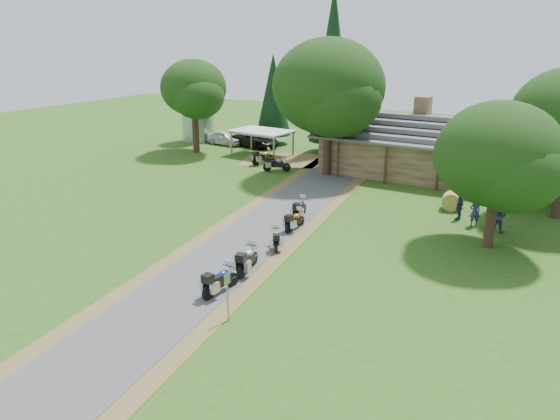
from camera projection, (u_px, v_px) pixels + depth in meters
The scene contains 24 objects.
ground at pixel (213, 267), 27.25m from camera, with size 120.00×120.00×0.00m, color #2C4F16.
driveway at pixel (248, 240), 30.78m from camera, with size 46.00×46.00×0.00m, color #4B4B4D.
lodge at pixel (454, 148), 43.40m from camera, with size 21.40×9.40×4.90m, color brown, non-canonical shape.
silo at pixel (197, 109), 58.02m from camera, with size 3.36×3.36×6.83m, color gray.
carport at pixel (262, 143), 51.73m from camera, with size 5.52×3.68×2.39m, color silver, non-canonical shape.
car_white_sedan at pixel (225, 136), 56.76m from camera, with size 5.40×2.28×1.80m, color silver.
car_dark_suv at pixel (255, 136), 55.64m from camera, with size 5.79×2.46×2.22m, color black.
motorcycle_row_a at pixel (220, 279), 24.34m from camera, with size 2.02×0.66×1.38m, color #112798, non-canonical shape.
motorcycle_row_b at pixel (247, 258), 26.54m from camera, with size 2.08×0.68×1.43m, color #A9ACB0, non-canonical shape.
motorcycle_row_c at pixel (276, 238), 29.52m from camera, with size 1.73×0.56×1.18m, color #C4950D, non-canonical shape.
motorcycle_row_d at pixel (295, 220), 32.25m from camera, with size 1.84×0.60×1.26m, color #C84C0E, non-canonical shape.
motorcycle_row_e at pixel (300, 208), 34.34m from camera, with size 1.94×0.63×1.33m, color black, non-canonical shape.
motorcycle_carport_a at pixel (263, 156), 48.29m from camera, with size 2.08×0.68×1.42m, color #C2B70A, non-canonical shape.
motorcycle_carport_b at pixel (277, 163), 45.81m from camera, with size 2.07×0.67×1.42m, color slate, non-canonical shape.
person_a at pixel (475, 209), 32.78m from camera, with size 0.60×0.43×2.10m, color navy.
person_b at pixel (499, 213), 31.87m from camera, with size 0.64×0.46×2.25m, color navy.
person_c at pixel (460, 205), 33.90m from camera, with size 0.55×0.40×1.93m, color navy.
hay_bale at pixel (451, 201), 35.94m from camera, with size 1.18×1.18×1.08m, color olive.
sign_post at pixel (228, 297), 21.88m from camera, with size 0.38×0.06×2.12m, color gray, non-canonical shape.
oak_lodge_left at pixel (328, 104), 43.17m from camera, with size 8.89×8.89×11.52m, color #16340F, non-canonical shape.
oak_driveway at pixel (497, 173), 28.61m from camera, with size 6.54×6.54×8.32m, color #16340F, non-canonical shape.
oak_silo at pixel (194, 100), 52.00m from camera, with size 6.25×6.25×10.00m, color #16340F, non-canonical shape.
cedar_near at pixel (332, 71), 51.14m from camera, with size 4.25×4.25×15.50m, color black.
cedar_far at pixel (273, 99), 56.13m from camera, with size 3.62×3.62×9.24m, color black.
Camera 1 is at (15.41, -19.99, 11.18)m, focal length 35.00 mm.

